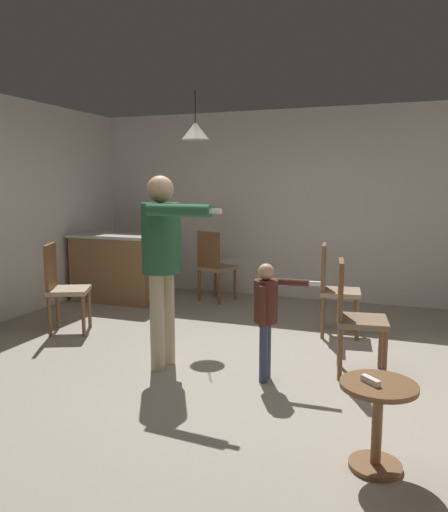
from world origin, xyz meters
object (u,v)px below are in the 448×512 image
Objects in this scene: dining_chair_centre_back at (334,286)px; dining_chair_spare at (354,313)px; kitchen_counter at (118,267)px; person_adult at (163,250)px; person_child at (267,309)px; dining_chair_near_wall at (62,284)px; side_table_by_couch at (377,415)px; spare_remote_on_table at (371,381)px; dining_chair_by_counter at (214,263)px.

dining_chair_centre_back and dining_chair_spare have the same top height.
kitchen_counter is 3.18m from dining_chair_centre_back.
person_adult reaches higher than person_child.
person_adult is at bearing 44.52° from dining_chair_near_wall.
dining_chair_near_wall reaches higher than side_table_by_couch.
dining_chair_near_wall is 3.17m from dining_chair_spare.
dining_chair_spare is 1.52m from spare_remote_on_table.
dining_chair_near_wall is at bearing -100.94° from dining_chair_spare.
dining_chair_centre_back is 2.69m from spare_remote_on_table.
dining_chair_spare is at bearing 101.11° from side_table_by_couch.
dining_chair_near_wall is 3.80m from spare_remote_on_table.
person_child is at bearing -41.47° from dining_chair_by_counter.
dining_chair_spare is at bearing -26.52° from dining_chair_by_counter.
dining_chair_centre_back is 7.69× the size of spare_remote_on_table.
dining_chair_near_wall reaches higher than spare_remote_on_table.
dining_chair_near_wall is at bearing -104.46° from person_child.
spare_remote_on_table is (1.86, -1.08, -0.53)m from person_adult.
kitchen_counter is 1.26× the size of dining_chair_spare.
dining_chair_centre_back is (2.85, 0.96, 0.00)m from dining_chair_near_wall.
person_adult is at bearing 149.89° from spare_remote_on_table.
dining_chair_centre_back is 1.17m from dining_chair_spare.
side_table_by_couch is at bearing 40.06° from person_child.
person_child is at bearing 129.72° from spare_remote_on_table.
dining_chair_by_counter is at bearing -126.12° from dining_chair_centre_back.
side_table_by_couch is 0.52× the size of dining_chair_centre_back.
person_adult is at bearing -46.81° from dining_chair_centre_back.
person_adult reaches higher than dining_chair_near_wall.
person_child is at bearing -66.63° from dining_chair_spare.
dining_chair_centre_back is (3.12, -0.61, 0.07)m from kitchen_counter.
dining_chair_spare is at bearing 62.15° from dining_chair_near_wall.
person_child reaches higher than kitchen_counter.
person_adult is at bearing -83.37° from dining_chair_spare.
side_table_by_couch is 0.52× the size of dining_chair_near_wall.
person_child is 1.00× the size of dining_chair_near_wall.
person_adult is (-1.90, 1.05, 0.74)m from side_table_by_couch.
dining_chair_near_wall and dining_chair_spare have the same top height.
dining_chair_by_counter is 1.00× the size of dining_chair_spare.
side_table_by_couch is at bearing 29.69° from spare_remote_on_table.
dining_chair_spare is at bearing -26.74° from kitchen_counter.
dining_chair_near_wall is at bearing 154.03° from spare_remote_on_table.
person_adult is 13.23× the size of spare_remote_on_table.
dining_chair_near_wall is 1.00× the size of dining_chair_centre_back.
kitchen_counter reaches higher than spare_remote_on_table.
dining_chair_by_counter is (-1.46, 2.54, -0.08)m from person_child.
dining_chair_near_wall is (-1.56, 0.58, -0.52)m from person_adult.
spare_remote_on_table is at bearing 38.06° from person_child.
dining_chair_near_wall is at bearing -99.32° from dining_chair_by_counter.
kitchen_counter is at bearing 165.00° from dining_chair_near_wall.
kitchen_counter is 1.38m from dining_chair_by_counter.
dining_chair_centre_back reaches higher than spare_remote_on_table.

